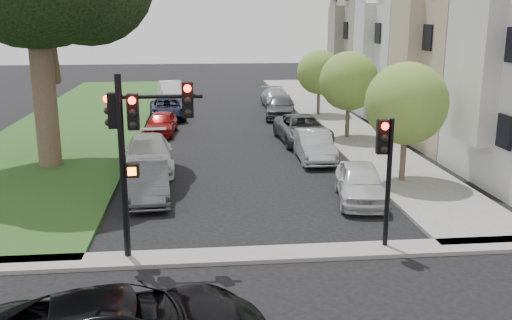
{
  "coord_description": "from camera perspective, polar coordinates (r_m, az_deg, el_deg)",
  "views": [
    {
      "loc": [
        -1.81,
        -12.51,
        6.42
      ],
      "look_at": [
        0.0,
        5.0,
        2.0
      ],
      "focal_mm": 40.0,
      "sensor_mm": 36.0,
      "label": 1
    }
  ],
  "objects": [
    {
      "name": "sidewalk_right",
      "position": [
        38.03,
        7.21,
        4.35
      ],
      "size": [
        3.5,
        44.0,
        0.12
      ],
      "primitive_type": "cube",
      "color": "slate",
      "rests_on": "ground"
    },
    {
      "name": "sidewalk_cross",
      "position": [
        15.94,
        1.12,
        -9.41
      ],
      "size": [
        60.0,
        1.0,
        0.12
      ],
      "primitive_type": "cube",
      "color": "slate",
      "rests_on": "ground"
    },
    {
      "name": "car_parked_1",
      "position": [
        26.3,
        5.81,
        1.44
      ],
      "size": [
        1.57,
        4.24,
        1.39
      ],
      "primitive_type": "imported",
      "rotation": [
        0.0,
        0.0,
        -0.02
      ],
      "color": "#999BA0",
      "rests_on": "ground"
    },
    {
      "name": "car_parked_3",
      "position": [
        37.34,
        2.47,
        5.37
      ],
      "size": [
        2.56,
        4.73,
        1.53
      ],
      "primitive_type": "imported",
      "rotation": [
        0.0,
        0.0,
        -0.17
      ],
      "color": "#3F4247",
      "rests_on": "ground"
    },
    {
      "name": "car_parked_0",
      "position": [
        20.67,
        10.39,
        -2.23
      ],
      "size": [
        2.26,
        4.26,
        1.38
      ],
      "primitive_type": "imported",
      "rotation": [
        0.0,
        0.0,
        -0.16
      ],
      "color": "silver",
      "rests_on": "ground"
    },
    {
      "name": "car_parked_6",
      "position": [
        24.91,
        -10.69,
        0.63
      ],
      "size": [
        2.45,
        5.15,
        1.45
      ],
      "primitive_type": "imported",
      "rotation": [
        0.0,
        0.0,
        0.09
      ],
      "color": "silver",
      "rests_on": "ground"
    },
    {
      "name": "traffic_signal_secondary",
      "position": [
        16.01,
        12.8,
        0.03
      ],
      "size": [
        0.48,
        0.39,
        3.76
      ],
      "color": "black",
      "rests_on": "ground"
    },
    {
      "name": "car_parked_7",
      "position": [
        32.41,
        -9.45,
        3.65
      ],
      "size": [
        1.84,
        3.95,
        1.31
      ],
      "primitive_type": "imported",
      "rotation": [
        0.0,
        0.0,
        -0.08
      ],
      "color": "maroon",
      "rests_on": "ground"
    },
    {
      "name": "car_parked_2",
      "position": [
        29.99,
        4.7,
        3.08
      ],
      "size": [
        2.63,
        5.28,
        1.44
      ],
      "primitive_type": "imported",
      "rotation": [
        0.0,
        0.0,
        0.05
      ],
      "color": "#3F4247",
      "rests_on": "ground"
    },
    {
      "name": "house_c",
      "position": [
        38.27,
        16.5,
        14.3
      ],
      "size": [
        7.7,
        7.55,
        15.97
      ],
      "color": "silver",
      "rests_on": "ground"
    },
    {
      "name": "grass_strip",
      "position": [
        37.75,
        -16.83,
        3.79
      ],
      "size": [
        8.0,
        44.0,
        0.12
      ],
      "primitive_type": "cube",
      "color": "#2C4B1B",
      "rests_on": "ground"
    },
    {
      "name": "car_parked_8",
      "position": [
        37.5,
        -8.85,
        5.09
      ],
      "size": [
        2.65,
        4.94,
        1.32
      ],
      "primitive_type": "imported",
      "rotation": [
        0.0,
        0.0,
        0.1
      ],
      "color": "black",
      "rests_on": "ground"
    },
    {
      "name": "car_parked_5",
      "position": [
        20.9,
        -10.71,
        -2.09
      ],
      "size": [
        1.76,
        4.25,
        1.37
      ],
      "primitive_type": "imported",
      "rotation": [
        0.0,
        0.0,
        0.08
      ],
      "color": "#3F4247",
      "rests_on": "ground"
    },
    {
      "name": "ground",
      "position": [
        14.17,
        2.13,
        -12.84
      ],
      "size": [
        140.0,
        140.0,
        0.0
      ],
      "primitive_type": "plane",
      "color": "black",
      "rests_on": "ground"
    },
    {
      "name": "small_tree_b",
      "position": [
        30.84,
        9.27,
        7.78
      ],
      "size": [
        3.14,
        3.14,
        4.7
      ],
      "color": "#453423",
      "rests_on": "ground"
    },
    {
      "name": "car_parked_9",
      "position": [
        45.37,
        -8.51,
        6.8
      ],
      "size": [
        2.47,
        5.0,
        1.58
      ],
      "primitive_type": "imported",
      "rotation": [
        0.0,
        0.0,
        0.17
      ],
      "color": "silver",
      "rests_on": "ground"
    },
    {
      "name": "small_tree_c",
      "position": [
        38.1,
        6.34,
        8.72
      ],
      "size": [
        2.92,
        2.92,
        4.38
      ],
      "color": "#453423",
      "rests_on": "ground"
    },
    {
      "name": "house_d",
      "position": [
        45.31,
        12.85,
        14.4
      ],
      "size": [
        7.7,
        7.55,
        15.97
      ],
      "color": "gray",
      "rests_on": "ground"
    },
    {
      "name": "car_parked_4",
      "position": [
        41.98,
        2.04,
        6.22
      ],
      "size": [
        2.05,
        4.74,
        1.36
      ],
      "primitive_type": "imported",
      "rotation": [
        0.0,
        0.0,
        0.03
      ],
      "color": "#999BA0",
      "rests_on": "ground"
    },
    {
      "name": "traffic_signal_main",
      "position": [
        15.12,
        -11.85,
        2.54
      ],
      "size": [
        2.45,
        0.63,
        5.03
      ],
      "color": "black",
      "rests_on": "ground"
    },
    {
      "name": "house_b",
      "position": [
        31.43,
        21.76,
        14.06
      ],
      "size": [
        7.7,
        7.55,
        15.97
      ],
      "color": "#AFA290",
      "rests_on": "ground"
    },
    {
      "name": "small_tree_a",
      "position": [
        22.79,
        14.81,
        5.48
      ],
      "size": [
        3.2,
        3.2,
        4.8
      ],
      "color": "#453423",
      "rests_on": "ground"
    }
  ]
}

